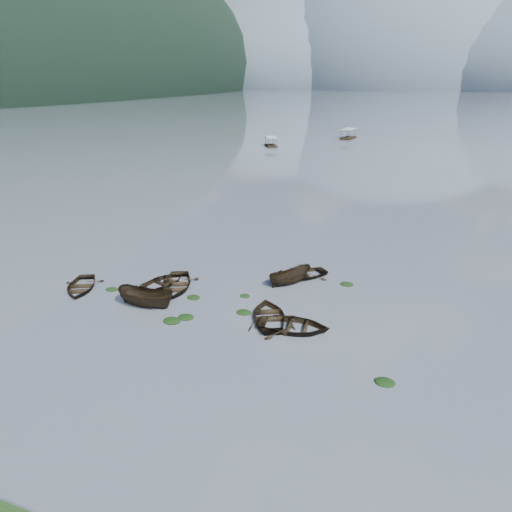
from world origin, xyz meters
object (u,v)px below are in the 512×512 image
(pontoon_left, at_px, (271,146))
(pontoon_centre, at_px, (348,139))
(rowboat_0, at_px, (81,289))
(rowboat_3, at_px, (269,319))

(pontoon_left, bearing_deg, pontoon_centre, 27.53)
(rowboat_0, bearing_deg, pontoon_centre, 61.67)
(pontoon_left, xyz_separation_m, pontoon_centre, (14.79, 21.96, 0.00))
(rowboat_3, relative_size, pontoon_centre, 0.69)
(rowboat_0, distance_m, rowboat_3, 15.12)
(pontoon_left, bearing_deg, rowboat_3, -99.79)
(pontoon_centre, bearing_deg, pontoon_left, -116.12)
(rowboat_0, height_order, pontoon_centre, pontoon_centre)
(rowboat_3, distance_m, pontoon_centre, 103.17)
(pontoon_left, relative_size, pontoon_centre, 0.85)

